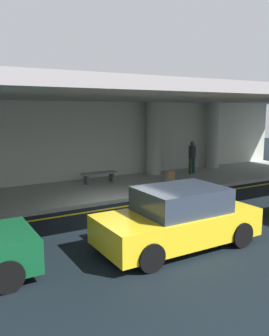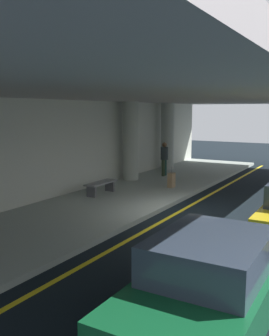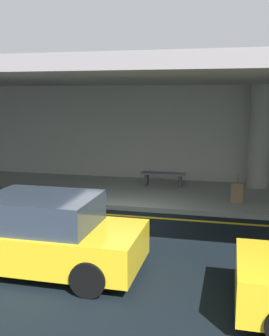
# 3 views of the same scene
# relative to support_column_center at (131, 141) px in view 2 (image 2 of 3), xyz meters

# --- Properties ---
(ground_plane) EXTENTS (60.00, 60.00, 0.00)m
(ground_plane) POSITION_rel_support_column_center_xyz_m (-4.00, -4.64, -1.97)
(ground_plane) COLOR black
(sidewalk) EXTENTS (26.00, 4.20, 0.15)m
(sidewalk) POSITION_rel_support_column_center_xyz_m (-4.00, -1.54, -1.90)
(sidewalk) COLOR #99A39B
(sidewalk) RESTS_ON ground
(lane_stripe_yellow) EXTENTS (26.00, 0.14, 0.01)m
(lane_stripe_yellow) POSITION_rel_support_column_center_xyz_m (-4.00, -4.15, -1.97)
(lane_stripe_yellow) COLOR yellow
(lane_stripe_yellow) RESTS_ON ground
(support_column_center) EXTENTS (0.74, 0.74, 3.65)m
(support_column_center) POSITION_rel_support_column_center_xyz_m (0.00, 0.00, 0.00)
(support_column_center) COLOR #A0A69A
(support_column_center) RESTS_ON sidewalk
(support_column_right_mid) EXTENTS (0.74, 0.74, 3.65)m
(support_column_right_mid) POSITION_rel_support_column_center_xyz_m (4.00, 0.00, 0.00)
(support_column_right_mid) COLOR #A0A79F
(support_column_right_mid) RESTS_ON sidewalk
(ceiling_overhang) EXTENTS (28.00, 13.20, 0.30)m
(ceiling_overhang) POSITION_rel_support_column_center_xyz_m (-4.00, -2.04, 1.97)
(ceiling_overhang) COLOR #9D9697
(ceiling_overhang) RESTS_ON support_column_far_left
(terminal_back_wall) EXTENTS (26.00, 0.30, 3.80)m
(terminal_back_wall) POSITION_rel_support_column_center_xyz_m (-4.00, 0.71, -0.07)
(terminal_back_wall) COLOR #B9BCAE
(terminal_back_wall) RESTS_ON ground
(car_dark_green) EXTENTS (4.10, 1.92, 1.50)m
(car_dark_green) POSITION_rel_support_column_center_xyz_m (-10.04, -7.38, -1.26)
(car_dark_green) COLOR #0F4C28
(car_dark_green) RESTS_ON ground
(traveler_with_luggage) EXTENTS (0.38, 0.38, 1.68)m
(traveler_with_luggage) POSITION_rel_support_column_center_xyz_m (1.79, -0.90, -0.86)
(traveler_with_luggage) COLOR #263420
(traveler_with_luggage) RESTS_ON sidewalk
(suitcase_upright_primary) EXTENTS (0.36, 0.22, 0.90)m
(suitcase_upright_primary) POSITION_rel_support_column_center_xyz_m (-0.73, -2.46, -1.51)
(suitcase_upright_primary) COLOR #8F714E
(suitcase_upright_primary) RESTS_ON sidewalk
(bench_metal) EXTENTS (1.60, 0.50, 0.48)m
(bench_metal) POSITION_rel_support_column_center_xyz_m (-3.33, -0.64, -1.47)
(bench_metal) COLOR slate
(bench_metal) RESTS_ON sidewalk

